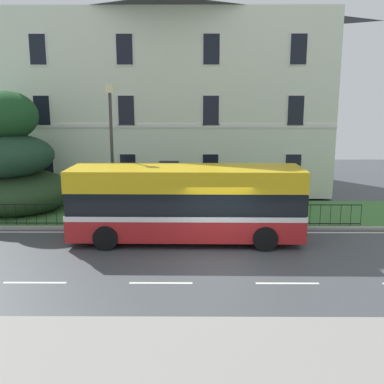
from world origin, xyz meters
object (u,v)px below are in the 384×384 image
Objects in this scene: georgian_townhouse at (173,93)px; street_lamp_post at (112,144)px; single_decker_bus at (186,202)px; evergreen_tree at (14,168)px.

street_lamp_post is at bearing -103.89° from georgian_townhouse.
single_decker_bus is at bearing -37.52° from street_lamp_post.
georgian_townhouse is at bearing 43.71° from evergreen_tree.
street_lamp_post is (-3.45, 2.65, 2.12)m from single_decker_bus.
street_lamp_post is (5.42, -2.06, 1.45)m from evergreen_tree.
georgian_townhouse is at bearing 76.11° from street_lamp_post.
evergreen_tree reaches higher than single_decker_bus.
evergreen_tree is 10.06m from single_decker_bus.
georgian_townhouse is 3.02× the size of evergreen_tree.
single_decker_bus is (8.87, -4.71, -0.67)m from evergreen_tree.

